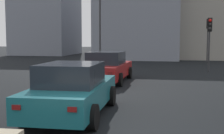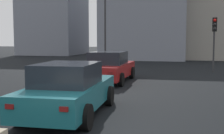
{
  "view_description": "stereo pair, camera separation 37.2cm",
  "coord_description": "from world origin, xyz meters",
  "px_view_note": "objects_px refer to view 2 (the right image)",
  "views": [
    {
      "loc": [
        -5.55,
        -1.11,
        2.15
      ],
      "look_at": [
        5.97,
        0.99,
        1.06
      ],
      "focal_mm": 47.27,
      "sensor_mm": 36.0,
      "label": 1
    },
    {
      "loc": [
        -5.48,
        -1.48,
        2.15
      ],
      "look_at": [
        5.97,
        0.99,
        1.06
      ],
      "focal_mm": 47.27,
      "sensor_mm": 36.0,
      "label": 2
    }
  ],
  "objects_px": {
    "car_teal_right_second": "(69,90)",
    "traffic_light_near_right": "(214,33)",
    "traffic_light_near_left": "(121,31)",
    "street_lamp_kerbside": "(105,9)",
    "traffic_light_far_left": "(214,31)",
    "car_red_right_lead": "(109,67)"
  },
  "relations": [
    {
      "from": "car_teal_right_second",
      "to": "traffic_light_near_right",
      "type": "relative_size",
      "value": 1.24
    },
    {
      "from": "traffic_light_near_left",
      "to": "traffic_light_near_right",
      "type": "bearing_deg",
      "value": 34.17
    },
    {
      "from": "car_teal_right_second",
      "to": "street_lamp_kerbside",
      "type": "relative_size",
      "value": 0.55
    },
    {
      "from": "street_lamp_kerbside",
      "to": "car_teal_right_second",
      "type": "bearing_deg",
      "value": -169.92
    },
    {
      "from": "traffic_light_far_left",
      "to": "street_lamp_kerbside",
      "type": "distance_m",
      "value": 10.55
    },
    {
      "from": "car_teal_right_second",
      "to": "traffic_light_far_left",
      "type": "bearing_deg",
      "value": -18.03
    },
    {
      "from": "car_teal_right_second",
      "to": "traffic_light_far_left",
      "type": "height_order",
      "value": "traffic_light_far_left"
    },
    {
      "from": "traffic_light_near_left",
      "to": "traffic_light_near_right",
      "type": "relative_size",
      "value": 1.17
    },
    {
      "from": "car_teal_right_second",
      "to": "traffic_light_near_left",
      "type": "distance_m",
      "value": 22.5
    },
    {
      "from": "car_teal_right_second",
      "to": "street_lamp_kerbside",
      "type": "distance_m",
      "value": 17.77
    },
    {
      "from": "car_teal_right_second",
      "to": "street_lamp_kerbside",
      "type": "height_order",
      "value": "street_lamp_kerbside"
    },
    {
      "from": "car_red_right_lead",
      "to": "car_teal_right_second",
      "type": "xyz_separation_m",
      "value": [
        -6.8,
        -0.37,
        -0.02
      ]
    },
    {
      "from": "car_teal_right_second",
      "to": "traffic_light_near_right",
      "type": "bearing_deg",
      "value": -24.68
    },
    {
      "from": "traffic_light_near_left",
      "to": "street_lamp_kerbside",
      "type": "relative_size",
      "value": 0.52
    },
    {
      "from": "traffic_light_far_left",
      "to": "traffic_light_near_right",
      "type": "bearing_deg",
      "value": -11.58
    },
    {
      "from": "traffic_light_near_left",
      "to": "traffic_light_far_left",
      "type": "relative_size",
      "value": 1.02
    },
    {
      "from": "traffic_light_near_left",
      "to": "street_lamp_kerbside",
      "type": "height_order",
      "value": "street_lamp_kerbside"
    },
    {
      "from": "traffic_light_near_left",
      "to": "street_lamp_kerbside",
      "type": "distance_m",
      "value": 5.48
    },
    {
      "from": "traffic_light_near_right",
      "to": "traffic_light_far_left",
      "type": "xyz_separation_m",
      "value": [
        8.92,
        -1.08,
        0.36
      ]
    },
    {
      "from": "traffic_light_far_left",
      "to": "car_red_right_lead",
      "type": "bearing_deg",
      "value": -29.96
    },
    {
      "from": "car_red_right_lead",
      "to": "car_teal_right_second",
      "type": "relative_size",
      "value": 1.05
    },
    {
      "from": "traffic_light_near_right",
      "to": "traffic_light_far_left",
      "type": "bearing_deg",
      "value": 173.17
    }
  ]
}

